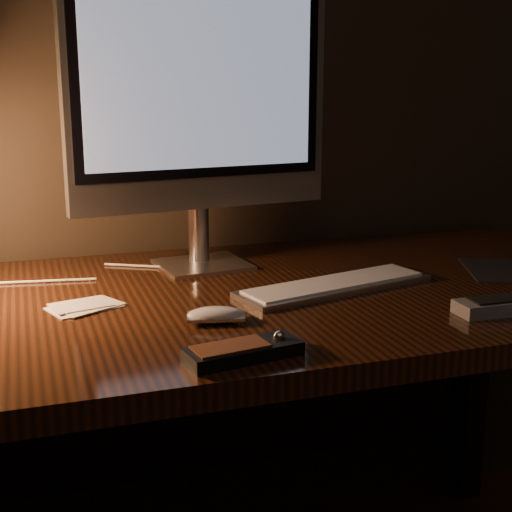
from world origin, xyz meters
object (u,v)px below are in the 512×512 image
object	(u,v)px
keyboard	(335,285)
mouse	(216,317)
media_remote	(243,351)
desk	(233,345)
monitor	(200,102)

from	to	relation	value
keyboard	mouse	xyz separation A→B (m)	(-0.26, -0.11, 0.00)
mouse	media_remote	xyz separation A→B (m)	(-0.00, -0.16, 0.00)
desk	monitor	world-z (taller)	monitor
keyboard	media_remote	bearing A→B (deg)	-147.53
desk	monitor	bearing A→B (deg)	100.72
keyboard	mouse	world-z (taller)	mouse
keyboard	mouse	size ratio (longest dim) A/B	4.19
mouse	media_remote	bearing A→B (deg)	-78.73
mouse	desk	bearing A→B (deg)	79.96
keyboard	media_remote	distance (m)	0.38
monitor	desk	bearing A→B (deg)	-86.60
keyboard	monitor	bearing A→B (deg)	115.96
mouse	keyboard	bearing A→B (deg)	36.42
monitor	keyboard	bearing A→B (deg)	-57.64
monitor	mouse	distance (m)	0.48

